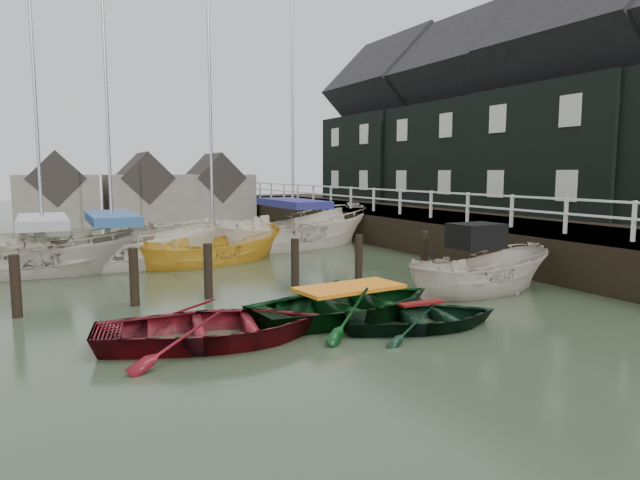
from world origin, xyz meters
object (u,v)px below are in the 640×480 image
sailboat_a (45,270)px  rowboat_dkgreen (421,327)px  sailboat_c (214,262)px  sailboat_d (293,245)px  rowboat_green (349,318)px  sailboat_b (114,265)px  motorboat (479,290)px  rowboat_red (214,343)px

sailboat_a → rowboat_dkgreen: bearing=-142.5°
sailboat_c → sailboat_d: bearing=-73.7°
rowboat_dkgreen → sailboat_c: bearing=20.0°
rowboat_green → sailboat_b: 10.19m
rowboat_green → sailboat_c: (-0.51, 8.94, 0.02)m
rowboat_dkgreen → sailboat_d: bearing=-0.3°
rowboat_dkgreen → sailboat_a: bearing=44.7°
motorboat → sailboat_a: sailboat_a is taller
rowboat_green → sailboat_b: bearing=16.1°
rowboat_green → sailboat_c: bearing=-2.6°
sailboat_c → sailboat_a: bearing=70.1°
sailboat_a → rowboat_green: bearing=-143.0°
rowboat_dkgreen → sailboat_c: (-1.48, 10.23, 0.02)m
motorboat → sailboat_d: size_ratio=0.37×
rowboat_dkgreen → sailboat_d: (2.76, 12.90, 0.06)m
rowboat_green → sailboat_c: size_ratio=0.44×
sailboat_a → sailboat_b: sailboat_b is taller
sailboat_b → sailboat_d: sailboat_b is taller
rowboat_dkgreen → sailboat_b: sailboat_b is taller
rowboat_dkgreen → motorboat: size_ratio=0.75×
motorboat → sailboat_b: size_ratio=0.36×
sailboat_c → rowboat_red: bearing=148.4°
rowboat_green → rowboat_dkgreen: 1.62m
sailboat_b → sailboat_d: (7.54, 2.16, -0.00)m
rowboat_red → sailboat_b: size_ratio=0.34×
rowboat_dkgreen → sailboat_b: size_ratio=0.27×
rowboat_red → sailboat_b: (-0.64, 9.90, 0.06)m
sailboat_d → rowboat_red: bearing=136.5°
motorboat → sailboat_c: (-4.89, 8.18, -0.07)m
sailboat_c → sailboat_d: size_ratio=0.82×
motorboat → rowboat_green: bearing=98.1°
rowboat_red → rowboat_green: (3.17, 0.45, 0.00)m
rowboat_green → sailboat_b: (-3.81, 9.45, 0.06)m
sailboat_b → motorboat: bearing=-129.6°
rowboat_red → sailboat_a: (-2.74, 9.77, 0.06)m
rowboat_green → motorboat: motorboat is taller
sailboat_d → motorboat: bearing=169.7°
rowboat_red → sailboat_d: bearing=-19.2°
rowboat_green → sailboat_d: size_ratio=0.36×
sailboat_c → sailboat_b: bearing=65.4°
rowboat_green → sailboat_c: sailboat_c is taller
rowboat_dkgreen → rowboat_green: bearing=48.7°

